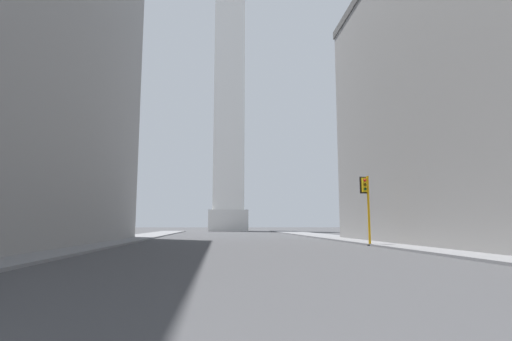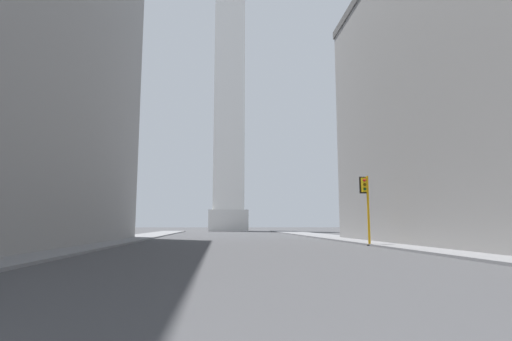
# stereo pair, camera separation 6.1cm
# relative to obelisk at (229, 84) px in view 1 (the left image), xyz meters

# --- Properties ---
(sidewalk_left) EXTENTS (5.00, 112.87, 0.15)m
(sidewalk_left) POSITION_rel_obelisk_xyz_m (-11.96, -60.20, -35.92)
(sidewalk_left) COLOR slate
(sidewalk_left) RESTS_ON ground_plane
(sidewalk_right) EXTENTS (5.00, 112.87, 0.15)m
(sidewalk_right) POSITION_rel_obelisk_xyz_m (11.96, -60.20, -35.92)
(sidewalk_right) COLOR slate
(sidewalk_right) RESTS_ON ground_plane
(obelisk) EXTENTS (9.06, 9.06, 74.48)m
(obelisk) POSITION_rel_obelisk_xyz_m (0.00, 0.00, 0.00)
(obelisk) COLOR silver
(obelisk) RESTS_ON ground_plane
(traffic_light_mid_right) EXTENTS (0.78, 0.50, 5.40)m
(traffic_light_mid_right) POSITION_rel_obelisk_xyz_m (9.39, -64.85, -32.43)
(traffic_light_mid_right) COLOR orange
(traffic_light_mid_right) RESTS_ON ground_plane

